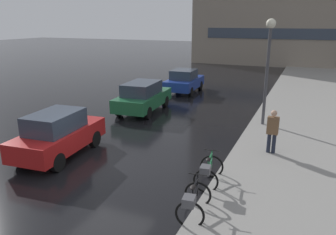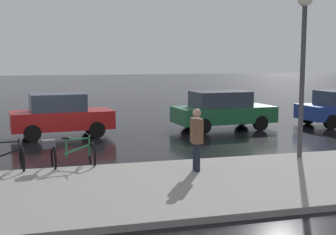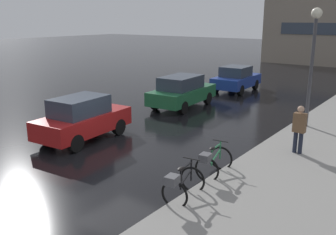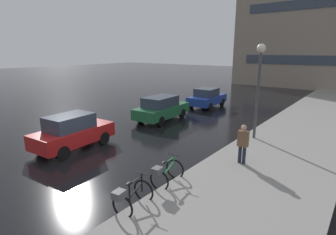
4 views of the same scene
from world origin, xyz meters
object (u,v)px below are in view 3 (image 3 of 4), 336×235
at_px(car_green, 182,91).
at_px(streetlamp, 313,47).
at_px(bicycle_nearest, 181,184).
at_px(bicycle_second, 212,162).
at_px(car_red, 82,118).
at_px(car_blue, 236,79).
at_px(pedestrian, 299,128).

distance_m(car_green, streetlamp, 7.00).
height_order(bicycle_nearest, streetlamp, streetlamp).
height_order(bicycle_second, car_red, car_red).
bearing_deg(car_green, bicycle_nearest, -55.47).
bearing_deg(car_blue, car_red, -90.95).
bearing_deg(car_blue, streetlamp, -43.36).
bearing_deg(car_green, bicycle_second, -49.73).
xyz_separation_m(car_blue, pedestrian, (7.00, -9.38, 0.21)).
bearing_deg(bicycle_nearest, car_blue, 111.66).
bearing_deg(streetlamp, car_green, 178.21).
bearing_deg(pedestrian, bicycle_nearest, -104.51).
distance_m(car_red, car_blue, 12.46).
height_order(car_red, car_green, car_red).
bearing_deg(bicycle_second, car_blue, 113.86).
relative_size(car_red, car_blue, 1.01).
bearing_deg(bicycle_nearest, bicycle_second, 94.88).
distance_m(car_blue, pedestrian, 11.71).
height_order(car_red, car_blue, car_red).
xyz_separation_m(bicycle_nearest, pedestrian, (1.29, 5.00, 0.50)).
height_order(car_blue, pedestrian, pedestrian).
bearing_deg(streetlamp, car_blue, 136.64).
height_order(pedestrian, streetlamp, streetlamp).
bearing_deg(bicycle_second, car_green, 130.27).
height_order(bicycle_nearest, bicycle_second, bicycle_nearest).
xyz_separation_m(bicycle_nearest, car_blue, (-5.71, 14.38, 0.29)).
bearing_deg(car_blue, bicycle_nearest, -68.34).
xyz_separation_m(bicycle_second, streetlamp, (0.67, 6.68, 2.94)).
relative_size(car_green, streetlamp, 0.89).
relative_size(car_green, car_blue, 1.12).
bearing_deg(pedestrian, streetlamp, 102.57).
distance_m(bicycle_second, car_blue, 13.74).
distance_m(bicycle_nearest, car_red, 6.23).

